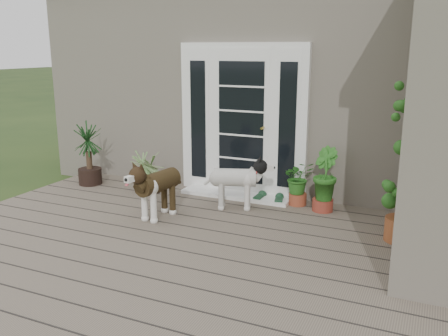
% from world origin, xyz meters
% --- Properties ---
extents(deck, '(6.20, 4.60, 0.12)m').
position_xyz_m(deck, '(0.00, 0.40, 0.06)').
color(deck, '#6B5B4C').
rests_on(deck, ground).
extents(house_main, '(7.40, 4.00, 3.10)m').
position_xyz_m(house_main, '(0.00, 4.65, 1.55)').
color(house_main, '#665E54').
rests_on(house_main, ground).
extents(door_unit, '(1.90, 0.14, 2.15)m').
position_xyz_m(door_unit, '(-0.20, 2.60, 1.19)').
color(door_unit, white).
rests_on(door_unit, deck).
extents(door_step, '(1.60, 0.40, 0.05)m').
position_xyz_m(door_step, '(-0.20, 2.40, 0.14)').
color(door_step, white).
rests_on(door_step, deck).
extents(brindle_dog, '(0.46, 0.85, 0.68)m').
position_xyz_m(brindle_dog, '(-0.74, 1.19, 0.46)').
color(brindle_dog, '#402F17').
rests_on(brindle_dog, deck).
extents(white_dog, '(0.81, 0.55, 0.62)m').
position_xyz_m(white_dog, '(-0.01, 1.90, 0.43)').
color(white_dog, white).
rests_on(white_dog, deck).
extents(spider_plant, '(0.66, 0.66, 0.68)m').
position_xyz_m(spider_plant, '(-1.49, 2.07, 0.46)').
color(spider_plant, '#96B871').
rests_on(spider_plant, deck).
extents(yucca, '(0.79, 0.79, 0.98)m').
position_xyz_m(yucca, '(-2.54, 2.06, 0.61)').
color(yucca, black).
rests_on(yucca, deck).
extents(herb_a, '(0.57, 0.57, 0.53)m').
position_xyz_m(herb_a, '(0.71, 2.40, 0.38)').
color(herb_a, '#154B18').
rests_on(herb_a, deck).
extents(herb_b, '(0.57, 0.57, 0.63)m').
position_xyz_m(herb_b, '(1.07, 2.29, 0.43)').
color(herb_b, '#1D5117').
rests_on(herb_b, deck).
extents(herb_c, '(0.36, 0.36, 0.52)m').
position_xyz_m(herb_c, '(2.17, 2.40, 0.38)').
color(herb_c, '#1A5C1A').
rests_on(herb_c, deck).
extents(sapling, '(0.67, 0.67, 1.88)m').
position_xyz_m(sapling, '(2.09, 1.64, 1.06)').
color(sapling, '#1B5418').
rests_on(sapling, deck).
extents(clog_left, '(0.22, 0.34, 0.09)m').
position_xyz_m(clog_left, '(0.45, 2.37, 0.17)').
color(clog_left, '#163822').
rests_on(clog_left, deck).
extents(clog_right, '(0.15, 0.32, 0.09)m').
position_xyz_m(clog_right, '(0.17, 2.37, 0.17)').
color(clog_right, '#173A22').
rests_on(clog_right, deck).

